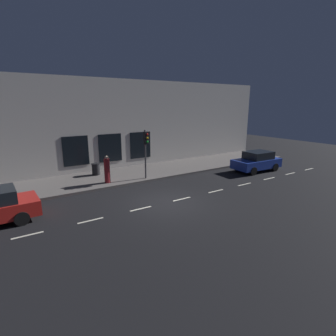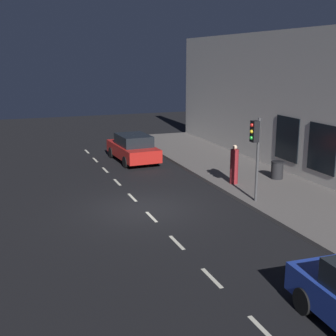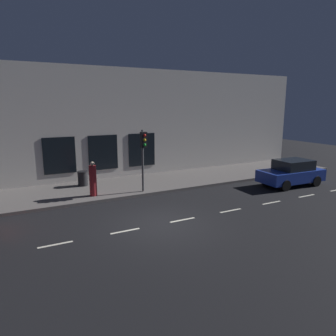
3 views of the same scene
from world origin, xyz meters
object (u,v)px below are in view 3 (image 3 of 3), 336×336
object	(u,v)px
parked_car_0	(291,173)
pedestrian_0	(93,180)
trash_bin	(83,178)
traffic_light	(143,148)

from	to	relation	value
parked_car_0	pedestrian_0	bearing A→B (deg)	78.44
pedestrian_0	trash_bin	size ratio (longest dim) A/B	2.12
traffic_light	parked_car_0	bearing A→B (deg)	-104.71
trash_bin	pedestrian_0	bearing A→B (deg)	-179.30
trash_bin	parked_car_0	bearing A→B (deg)	-114.52
traffic_light	trash_bin	bearing A→B (deg)	42.53
parked_car_0	trash_bin	size ratio (longest dim) A/B	4.73
parked_car_0	trash_bin	xyz separation A→B (m)	(5.24, 11.48, -0.21)
pedestrian_0	trash_bin	bearing A→B (deg)	78.40
traffic_light	parked_car_0	xyz separation A→B (m)	(-2.31, -8.80, -1.82)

